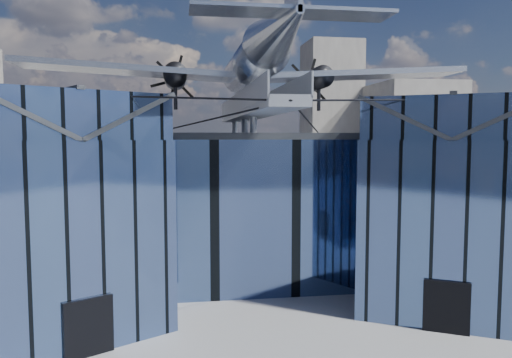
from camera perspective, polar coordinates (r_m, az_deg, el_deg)
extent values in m
plane|color=gray|center=(28.71, 0.64, -14.81)|extent=(120.00, 120.00, 0.00)
cube|color=#455C8D|center=(36.29, -1.71, -2.95)|extent=(28.00, 14.00, 9.50)
cube|color=#292C31|center=(35.96, -1.73, 4.89)|extent=(28.00, 14.00, 0.40)
cube|color=#455C8D|center=(26.82, -21.81, -6.04)|extent=(11.79, 11.43, 9.50)
cube|color=#455C8D|center=(26.39, -22.21, 6.54)|extent=(11.56, 11.20, 2.20)
cube|color=#292C31|center=(25.83, -27.02, 6.42)|extent=(7.98, 9.23, 2.40)
cube|color=#292C31|center=(27.13, -17.63, 6.61)|extent=(7.98, 9.23, 2.40)
cube|color=#292C31|center=(26.46, -22.29, 9.03)|extent=(4.30, 7.10, 0.18)
cube|color=black|center=(24.01, -18.59, -15.76)|extent=(2.03, 1.32, 2.60)
cube|color=black|center=(28.43, -13.08, -5.22)|extent=(0.34, 0.34, 9.50)
cube|color=#455C8D|center=(30.12, 21.16, -4.86)|extent=(11.79, 11.43, 9.50)
cube|color=#455C8D|center=(29.74, 21.51, 6.32)|extent=(11.56, 11.20, 2.20)
cube|color=#292C31|center=(29.82, 17.15, 6.44)|extent=(7.98, 9.23, 2.40)
cube|color=#292C31|center=(29.84, 25.85, 6.17)|extent=(7.98, 9.23, 2.40)
cube|color=#292C31|center=(29.80, 21.57, 8.53)|extent=(4.30, 7.10, 0.18)
cube|color=black|center=(26.99, 20.93, -13.51)|extent=(2.03, 1.32, 2.60)
cube|color=black|center=(30.44, 12.64, -4.56)|extent=(0.34, 0.34, 9.50)
cube|color=gray|center=(30.54, -0.44, 7.54)|extent=(1.80, 21.00, 0.50)
cube|color=gray|center=(30.46, -2.13, 8.77)|extent=(0.08, 21.00, 1.10)
cube|color=gray|center=(30.73, 1.24, 8.74)|extent=(0.08, 21.00, 1.10)
cylinder|color=gray|center=(39.94, -2.45, 5.92)|extent=(0.44, 0.44, 1.35)
cylinder|color=gray|center=(33.98, -1.31, 6.12)|extent=(0.44, 0.44, 1.35)
cylinder|color=gray|center=(30.02, -0.30, 6.30)|extent=(0.44, 0.44, 1.35)
cylinder|color=gray|center=(31.10, -0.58, 9.25)|extent=(0.70, 0.70, 1.40)
cylinder|color=black|center=(22.76, -10.93, 9.16)|extent=(10.55, 6.08, 0.69)
cylinder|color=black|center=(24.74, 14.48, 8.74)|extent=(10.55, 6.08, 0.69)
cylinder|color=black|center=(28.23, -5.91, 6.63)|extent=(6.09, 17.04, 1.19)
cylinder|color=black|center=(29.17, 6.02, 6.57)|extent=(6.09, 17.04, 1.19)
cylinder|color=#A9AEB6|center=(31.31, -0.58, 12.81)|extent=(2.50, 11.00, 2.50)
sphere|color=#A9AEB6|center=(36.71, -1.85, 11.62)|extent=(2.50, 2.50, 2.50)
cube|color=black|center=(35.82, -1.65, 12.90)|extent=(1.60, 1.40, 0.50)
cone|color=#A9AEB6|center=(22.62, 2.86, 16.70)|extent=(2.50, 7.00, 2.50)
cube|color=#A9AEB6|center=(20.57, 4.18, 18.47)|extent=(8.00, 1.80, 0.14)
cube|color=#A9AEB6|center=(32.04, -13.62, 11.95)|extent=(14.00, 3.20, 1.08)
cylinder|color=black|center=(32.50, -9.21, 11.47)|extent=(1.44, 3.20, 1.44)
cone|color=black|center=(34.29, -9.20, 11.12)|extent=(0.70, 0.70, 0.70)
cube|color=black|center=(34.44, -9.20, 11.09)|extent=(1.05, 0.06, 3.33)
cube|color=black|center=(34.44, -9.20, 11.09)|extent=(2.53, 0.06, 2.53)
cube|color=black|center=(34.44, -9.20, 11.09)|extent=(3.33, 0.06, 1.05)
cylinder|color=black|center=(31.78, -9.19, 9.41)|extent=(0.24, 0.24, 1.75)
cube|color=#A9AEB6|center=(33.94, 11.19, 11.58)|extent=(14.00, 3.20, 1.08)
cylinder|color=black|center=(33.75, 6.92, 11.25)|extent=(1.44, 3.20, 1.44)
cone|color=black|center=(35.47, 6.12, 10.94)|extent=(0.70, 0.70, 0.70)
cube|color=black|center=(35.62, 6.05, 10.91)|extent=(1.05, 0.06, 3.33)
cube|color=black|center=(35.62, 6.05, 10.91)|extent=(2.53, 0.06, 2.53)
cube|color=black|center=(35.62, 6.05, 10.91)|extent=(3.33, 0.06, 1.05)
cylinder|color=black|center=(33.06, 7.19, 9.25)|extent=(0.24, 0.24, 1.75)
cube|color=gray|center=(83.11, 17.20, 4.13)|extent=(12.00, 14.00, 18.00)
cube|color=gray|center=(83.18, -19.65, 2.69)|extent=(14.00, 10.00, 14.00)
cube|color=gray|center=(88.79, 8.54, 6.90)|extent=(9.00, 9.00, 26.00)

